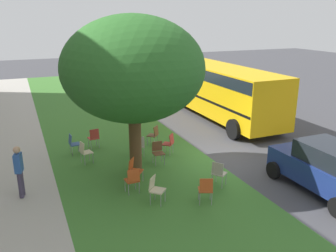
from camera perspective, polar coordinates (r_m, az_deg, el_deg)
ground at (r=14.46m, az=7.90°, el=-5.29°), size 80.00×80.00×0.00m
grass_verge at (r=13.21m, az=-4.23°, el=-7.39°), size 48.00×6.00×0.01m
sidewalk_strip at (r=12.67m, az=-23.70°, el=-10.02°), size 48.00×2.80×0.01m
street_tree at (r=12.15m, az=-5.60°, el=9.05°), size 4.86×4.86×5.59m
chair_0 at (r=14.12m, az=-13.20°, el=-3.90°), size 0.50×0.50×0.88m
chair_1 at (r=11.53m, az=-5.69°, el=-8.42°), size 0.44×0.44×0.88m
chair_2 at (r=14.41m, az=-4.69°, el=-3.05°), size 0.44×0.44×0.88m
chair_3 at (r=14.66m, az=0.20°, el=-2.63°), size 0.59×0.59×0.88m
chair_4 at (r=10.93m, az=-2.02°, el=-9.86°), size 0.59×0.59×0.88m
chair_5 at (r=12.07m, az=8.11°, el=-7.31°), size 0.58×0.58×0.88m
chair_6 at (r=10.94m, az=6.06°, el=-9.91°), size 0.55×0.54×0.88m
chair_7 at (r=15.66m, az=-11.80°, el=-1.70°), size 0.48×0.47×0.88m
chair_8 at (r=13.76m, az=-1.61°, el=-4.00°), size 0.44×0.44×0.88m
chair_9 at (r=15.72m, az=-2.28°, el=-1.27°), size 0.59×0.59×0.88m
chair_10 at (r=12.23m, az=-5.44°, el=-6.86°), size 0.58×0.59×0.88m
chair_11 at (r=15.14m, az=-14.98°, el=-2.59°), size 0.45×0.45×0.88m
parked_car at (r=12.57m, az=23.99°, el=-6.09°), size 3.70×1.92×1.65m
school_bus at (r=20.39m, az=7.51°, el=6.48°), size 10.40×2.80×2.88m
pedestrian_0 at (r=12.06m, az=-22.74°, el=-6.46°), size 0.40×0.28×1.69m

